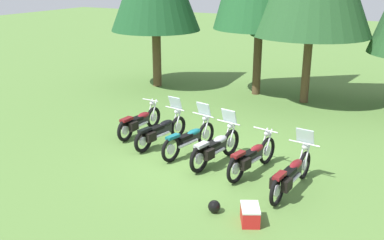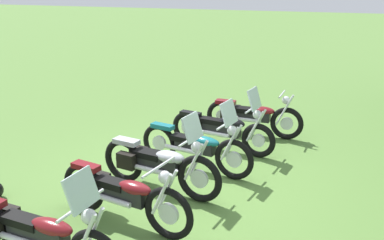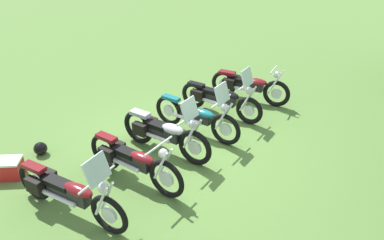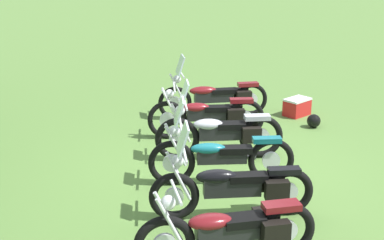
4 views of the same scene
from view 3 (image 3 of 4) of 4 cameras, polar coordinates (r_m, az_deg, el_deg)
name	(u,v)px [view 3 (image 3 of 4)]	position (r m, az deg, el deg)	size (l,w,h in m)	color
ground_plane	(181,143)	(8.25, -1.65, -3.58)	(80.00, 80.00, 0.00)	#547A38
motorcycle_0	(248,85)	(10.06, 8.51, 5.23)	(0.61, 2.17, 1.01)	black
motorcycle_1	(219,98)	(9.23, 4.18, 3.30)	(0.81, 2.24, 1.35)	black
motorcycle_2	(197,116)	(8.37, 0.76, 0.60)	(0.78, 2.25, 1.37)	black
motorcycle_3	(164,133)	(7.73, -4.26, -1.91)	(0.83, 2.21, 1.39)	black
motorcycle_4	(132,160)	(7.01, -9.07, -6.05)	(0.82, 2.22, 1.03)	black
motorcycle_5	(67,192)	(6.53, -18.41, -10.26)	(0.78, 2.37, 1.37)	black
picnic_cooler	(7,168)	(7.99, -26.28, -6.60)	(0.59, 0.67, 0.38)	red
dropped_helmet	(40,149)	(8.44, -22.01, -4.04)	(0.28, 0.28, 0.28)	black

